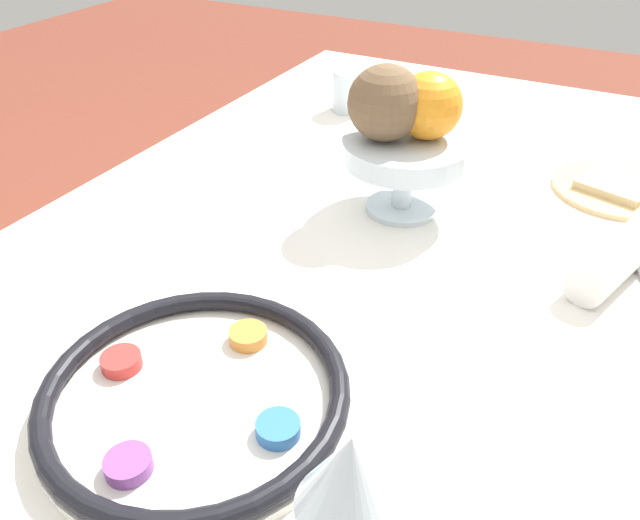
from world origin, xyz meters
TOP-DOWN VIEW (x-y plane):
  - dining_table at (0.00, 0.00)m, footprint 1.56×0.93m
  - seder_plate at (-0.32, 0.03)m, footprint 0.29×0.29m
  - wine_glass at (-0.40, -0.16)m, footprint 0.07×0.07m
  - fruit_stand at (0.12, -0.00)m, footprint 0.18×0.18m
  - orange_fruit at (0.14, -0.02)m, footprint 0.09×0.09m
  - coconut at (0.11, 0.03)m, footprint 0.10×0.10m
  - bread_plate at (0.32, -0.27)m, footprint 0.18×0.18m
  - napkin_roll at (0.10, -0.29)m, footprint 0.20×0.11m
  - cup_mid at (0.44, 0.23)m, footprint 0.07×0.07m

SIDE VIEW (x-z plane):
  - dining_table at x=0.00m, z-range 0.00..0.75m
  - bread_plate at x=0.32m, z-range 0.75..0.77m
  - seder_plate at x=-0.32m, z-range 0.75..0.78m
  - napkin_roll at x=0.10m, z-range 0.75..0.80m
  - cup_mid at x=0.44m, z-range 0.75..0.83m
  - fruit_stand at x=0.12m, z-range 0.78..0.89m
  - wine_glass at x=-0.40m, z-range 0.79..0.94m
  - orange_fruit at x=0.14m, z-range 0.86..0.95m
  - coconut at x=0.11m, z-range 0.86..0.96m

